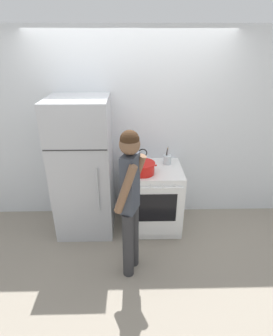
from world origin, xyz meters
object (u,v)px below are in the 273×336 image
at_px(stove_range, 154,198).
at_px(utensil_jar, 167,159).
at_px(dutch_oven_pot, 143,168).
at_px(refrigerator, 83,169).
at_px(person, 130,199).
at_px(tea_kettle, 143,159).

relative_size(stove_range, utensil_jar, 3.47).
bearing_deg(dutch_oven_pot, refrigerator, 170.90).
distance_m(refrigerator, dutch_oven_pot, 0.77).
relative_size(refrigerator, person, 1.08).
height_order(stove_range, utensil_jar, utensil_jar).
relative_size(refrigerator, tea_kettle, 8.08).
relative_size(dutch_oven_pot, tea_kettle, 1.56).
relative_size(refrigerator, dutch_oven_pot, 5.18).
relative_size(refrigerator, stove_range, 2.03).
distance_m(tea_kettle, utensil_jar, 0.33).
bearing_deg(stove_range, refrigerator, 179.20).
xyz_separation_m(stove_range, utensil_jar, (0.18, 0.17, 0.50)).
height_order(stove_range, tea_kettle, tea_kettle).
bearing_deg(person, dutch_oven_pot, 8.35).
bearing_deg(tea_kettle, person, -99.91).
bearing_deg(utensil_jar, tea_kettle, -178.78).
bearing_deg(stove_range, dutch_oven_pot, -146.03).
bearing_deg(dutch_oven_pot, utensil_jar, 39.21).
xyz_separation_m(refrigerator, stove_range, (0.92, -0.01, -0.44)).
height_order(refrigerator, dutch_oven_pot, refrigerator).
height_order(refrigerator, utensil_jar, refrigerator).
height_order(dutch_oven_pot, utensil_jar, utensil_jar).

